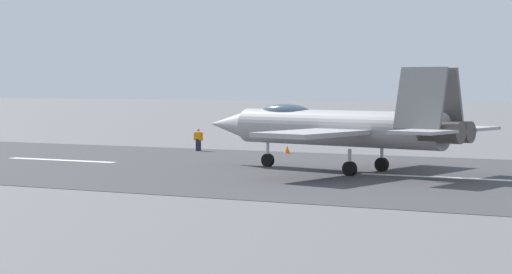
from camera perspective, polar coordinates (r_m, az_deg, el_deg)
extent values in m
plane|color=#615E62|center=(49.70, 10.86, -2.40)|extent=(400.00, 400.00, 0.00)
cube|color=#3E3D40|center=(49.69, 10.86, -2.39)|extent=(240.00, 26.00, 0.02)
cube|color=white|center=(49.74, 10.66, -2.37)|extent=(8.00, 0.70, 0.00)
cube|color=white|center=(60.92, -11.57, -1.36)|extent=(8.00, 0.70, 0.00)
cylinder|color=#A09DA0|center=(52.12, 4.94, 0.53)|extent=(12.84, 4.55, 1.96)
cone|color=#A09DA0|center=(56.84, -1.62, 0.76)|extent=(3.22, 2.24, 1.67)
ellipsoid|color=#3F5160|center=(54.17, 1.79, 1.42)|extent=(3.75, 1.82, 1.10)
cylinder|color=#47423D|center=(48.30, 11.01, 0.27)|extent=(2.38, 1.53, 1.10)
cylinder|color=#47423D|center=(49.27, 11.61, 0.32)|extent=(2.38, 1.53, 1.10)
cube|color=#A09DA0|center=(48.34, 3.34, 0.21)|extent=(4.54, 6.44, 0.24)
cube|color=#A09DA0|center=(54.89, 8.09, 0.54)|extent=(4.54, 6.44, 0.24)
cube|color=#A09DA0|center=(46.67, 9.95, 0.30)|extent=(2.93, 3.24, 0.16)
cube|color=#A09DA0|center=(50.92, 12.56, 0.51)|extent=(2.93, 3.24, 0.16)
cube|color=slate|center=(48.40, 9.81, 2.30)|extent=(2.74, 1.47, 3.14)
cube|color=slate|center=(49.98, 10.82, 2.32)|extent=(2.74, 1.47, 3.14)
cylinder|color=silver|center=(55.09, 0.71, -1.07)|extent=(0.18, 0.18, 1.40)
cylinder|color=black|center=(55.11, 0.71, -1.40)|extent=(0.81, 0.45, 0.76)
cylinder|color=silver|center=(49.90, 5.62, -1.53)|extent=(0.18, 0.18, 1.40)
cylinder|color=black|center=(49.93, 5.62, -1.89)|extent=(0.81, 0.45, 0.76)
cylinder|color=silver|center=(52.60, 7.53, -1.30)|extent=(0.18, 0.18, 1.40)
cylinder|color=black|center=(52.62, 7.53, -1.65)|extent=(0.81, 0.45, 0.76)
cube|color=#1E2338|center=(68.02, -3.47, -0.49)|extent=(0.24, 0.36, 0.86)
cube|color=orange|center=(67.98, -3.47, 0.05)|extent=(0.49, 0.37, 0.59)
sphere|color=tan|center=(67.96, -3.47, 0.43)|extent=(0.22, 0.22, 0.22)
cylinder|color=orange|center=(67.89, -3.23, 0.02)|extent=(0.10, 0.10, 0.55)
cylinder|color=orange|center=(68.08, -3.71, 0.02)|extent=(0.10, 0.10, 0.55)
cone|color=orange|center=(65.49, 1.88, -0.76)|extent=(0.44, 0.44, 0.55)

